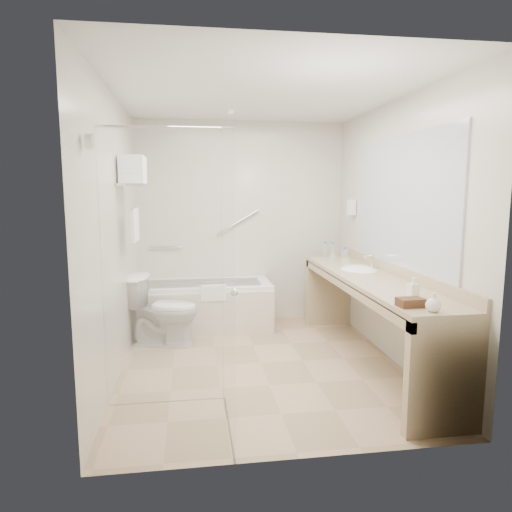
{
  "coord_description": "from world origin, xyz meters",
  "views": [
    {
      "loc": [
        -0.64,
        -4.15,
        1.65
      ],
      "look_at": [
        0.0,
        0.3,
        1.0
      ],
      "focal_mm": 32.0,
      "sensor_mm": 36.0,
      "label": 1
    }
  ],
  "objects": [
    {
      "name": "floor",
      "position": [
        0.0,
        0.0,
        0.0
      ],
      "size": [
        3.2,
        3.2,
        0.0
      ],
      "primitive_type": "plane",
      "color": "tan",
      "rests_on": "ground"
    },
    {
      "name": "ceiling",
      "position": [
        0.0,
        0.0,
        2.5
      ],
      "size": [
        2.6,
        3.2,
        0.1
      ],
      "primitive_type": "cube",
      "color": "silver",
      "rests_on": "wall_back"
    },
    {
      "name": "wall_back",
      "position": [
        0.0,
        1.6,
        1.25
      ],
      "size": [
        2.6,
        0.1,
        2.5
      ],
      "primitive_type": "cube",
      "color": "beige",
      "rests_on": "ground"
    },
    {
      "name": "wall_front",
      "position": [
        0.0,
        -1.6,
        1.25
      ],
      "size": [
        2.6,
        0.1,
        2.5
      ],
      "primitive_type": "cube",
      "color": "beige",
      "rests_on": "ground"
    },
    {
      "name": "wall_left",
      "position": [
        -1.3,
        0.0,
        1.25
      ],
      "size": [
        0.1,
        3.2,
        2.5
      ],
      "primitive_type": "cube",
      "color": "beige",
      "rests_on": "ground"
    },
    {
      "name": "wall_right",
      "position": [
        1.3,
        0.0,
        1.25
      ],
      "size": [
        0.1,
        3.2,
        2.5
      ],
      "primitive_type": "cube",
      "color": "beige",
      "rests_on": "ground"
    },
    {
      "name": "bathtub",
      "position": [
        -0.5,
        1.24,
        0.28
      ],
      "size": [
        1.6,
        0.73,
        0.59
      ],
      "color": "white",
      "rests_on": "floor"
    },
    {
      "name": "grab_bar_short",
      "position": [
        -0.95,
        1.56,
        0.95
      ],
      "size": [
        0.4,
        0.03,
        0.03
      ],
      "primitive_type": "cylinder",
      "rotation": [
        0.0,
        1.57,
        0.0
      ],
      "color": "silver",
      "rests_on": "wall_back"
    },
    {
      "name": "grab_bar_long",
      "position": [
        -0.05,
        1.56,
        1.25
      ],
      "size": [
        0.53,
        0.03,
        0.33
      ],
      "primitive_type": "cylinder",
      "rotation": [
        0.0,
        1.05,
        0.0
      ],
      "color": "silver",
      "rests_on": "wall_back"
    },
    {
      "name": "shower_enclosure",
      "position": [
        -0.63,
        -0.93,
        1.07
      ],
      "size": [
        0.96,
        0.91,
        2.11
      ],
      "color": "silver",
      "rests_on": "floor"
    },
    {
      "name": "towel_shelf",
      "position": [
        -1.17,
        0.35,
        1.75
      ],
      "size": [
        0.24,
        0.55,
        0.81
      ],
      "color": "silver",
      "rests_on": "wall_left"
    },
    {
      "name": "vanity_counter",
      "position": [
        1.02,
        -0.15,
        0.64
      ],
      "size": [
        0.55,
        2.7,
        0.95
      ],
      "color": "tan",
      "rests_on": "floor"
    },
    {
      "name": "sink",
      "position": [
        1.05,
        0.25,
        0.82
      ],
      "size": [
        0.4,
        0.52,
        0.14
      ],
      "primitive_type": "ellipsoid",
      "color": "white",
      "rests_on": "vanity_counter"
    },
    {
      "name": "faucet",
      "position": [
        1.2,
        0.25,
        0.93
      ],
      "size": [
        0.03,
        0.03,
        0.14
      ],
      "primitive_type": "cylinder",
      "color": "silver",
      "rests_on": "vanity_counter"
    },
    {
      "name": "mirror",
      "position": [
        1.29,
        -0.15,
        1.55
      ],
      "size": [
        0.02,
        2.0,
        1.2
      ],
      "primitive_type": "cube",
      "color": "#AEB4BB",
      "rests_on": "wall_right"
    },
    {
      "name": "hairdryer_unit",
      "position": [
        1.25,
        1.05,
        1.45
      ],
      "size": [
        0.08,
        0.1,
        0.18
      ],
      "primitive_type": "cube",
      "color": "white",
      "rests_on": "wall_right"
    },
    {
      "name": "toilet",
      "position": [
        -0.95,
        0.7,
        0.37
      ],
      "size": [
        0.84,
        0.6,
        0.74
      ],
      "primitive_type": "imported",
      "rotation": [
        0.0,
        0.0,
        1.32
      ],
      "color": "white",
      "rests_on": "floor"
    },
    {
      "name": "amenity_basket",
      "position": [
        0.86,
        -1.25,
        0.88
      ],
      "size": [
        0.19,
        0.13,
        0.06
      ],
      "primitive_type": "cube",
      "rotation": [
        0.0,
        0.0,
        0.08
      ],
      "color": "#4D301B",
      "rests_on": "vanity_counter"
    },
    {
      "name": "soap_bottle_a",
      "position": [
        1.01,
        -1.0,
        0.89
      ],
      "size": [
        0.09,
        0.16,
        0.07
      ],
      "primitive_type": "imported",
      "rotation": [
        0.0,
        0.0,
        0.15
      ],
      "color": "white",
      "rests_on": "vanity_counter"
    },
    {
      "name": "soap_bottle_b",
      "position": [
        0.95,
        -1.4,
        0.9
      ],
      "size": [
        0.11,
        0.14,
        0.1
      ],
      "primitive_type": "imported",
      "rotation": [
        0.0,
        0.0,
        -0.05
      ],
      "color": "white",
      "rests_on": "vanity_counter"
    },
    {
      "name": "water_bottle_left",
      "position": [
        0.94,
        0.37,
        0.95
      ],
      "size": [
        0.07,
        0.07,
        0.22
      ],
      "rotation": [
        0.0,
        0.0,
        -0.11
      ],
      "color": "silver",
      "rests_on": "vanity_counter"
    },
    {
      "name": "water_bottle_mid",
      "position": [
        0.95,
        1.1,
        0.94
      ],
      "size": [
        0.06,
        0.06,
        0.19
      ],
      "rotation": [
        0.0,
        0.0,
        0.09
      ],
      "color": "silver",
      "rests_on": "vanity_counter"
    },
    {
      "name": "water_bottle_right",
      "position": [
        1.02,
        1.0,
        0.94
      ],
      "size": [
        0.06,
        0.06,
        0.19
      ],
      "rotation": [
        0.0,
        0.0,
        0.2
      ],
      "color": "silver",
      "rests_on": "vanity_counter"
    },
    {
      "name": "drinking_glass_near",
      "position": [
        0.94,
        0.3,
        0.9
      ],
      "size": [
        0.1,
        0.1,
        0.1
      ],
      "primitive_type": "cylinder",
      "rotation": [
        0.0,
        0.0,
        -0.42
      ],
      "color": "silver",
      "rests_on": "vanity_counter"
    },
    {
      "name": "drinking_glass_far",
      "position": [
        0.96,
        0.81,
        0.9
      ],
      "size": [
        0.08,
        0.08,
        0.09
      ],
      "primitive_type": "cylinder",
      "rotation": [
        0.0,
        0.0,
        0.11
      ],
      "color": "silver",
      "rests_on": "vanity_counter"
    }
  ]
}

